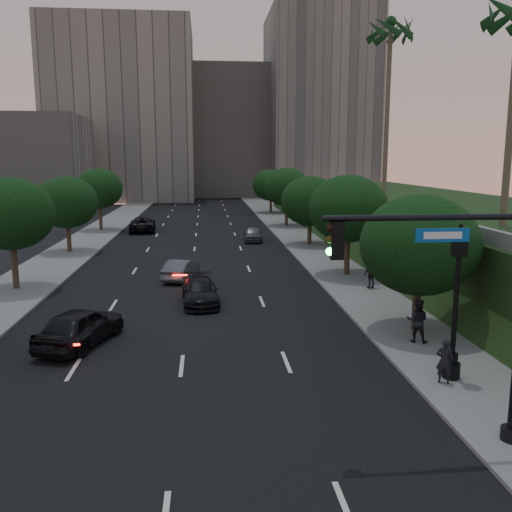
{
  "coord_description": "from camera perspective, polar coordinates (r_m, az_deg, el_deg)",
  "views": [
    {
      "loc": [
        0.98,
        -14.6,
        7.75
      ],
      "look_at": [
        3.14,
        8.31,
        3.6
      ],
      "focal_mm": 38.0,
      "sensor_mm": 36.0,
      "label": 1
    }
  ],
  "objects": [
    {
      "name": "palm_far",
      "position": [
        48.09,
        13.97,
        21.81
      ],
      "size": [
        3.2,
        3.2,
        15.5
      ],
      "color": "#4C4233",
      "rests_on": "embankment"
    },
    {
      "name": "road_surface",
      "position": [
        45.28,
        -6.54,
        0.32
      ],
      "size": [
        16.0,
        140.0,
        0.02
      ],
      "primitive_type": "cube",
      "color": "black",
      "rests_on": "ground"
    },
    {
      "name": "traffic_signal_mast",
      "position": [
        15.38,
        22.69,
        -5.96
      ],
      "size": [
        5.68,
        0.56,
        7.0
      ],
      "color": "black",
      "rests_on": "ground"
    },
    {
      "name": "pedestrian_b",
      "position": [
        23.77,
        16.62,
        -6.54
      ],
      "size": [
        1.11,
        1.02,
        1.84
      ],
      "primitive_type": "imported",
      "rotation": [
        0.0,
        0.0,
        2.69
      ],
      "color": "black",
      "rests_on": "sidewalk_right"
    },
    {
      "name": "street_lamp",
      "position": [
        19.93,
        20.24,
        -5.3
      ],
      "size": [
        0.64,
        0.64,
        5.62
      ],
      "color": "black",
      "rests_on": "ground"
    },
    {
      "name": "embankment",
      "position": [
        47.85,
        20.75,
        2.66
      ],
      "size": [
        18.0,
        90.0,
        4.0
      ],
      "primitive_type": "cube",
      "color": "black",
      "rests_on": "ground"
    },
    {
      "name": "tree_left_d",
      "position": [
        60.74,
        -16.19,
        6.83
      ],
      "size": [
        5.0,
        5.0,
        6.71
      ],
      "color": "#38281C",
      "rests_on": "ground"
    },
    {
      "name": "tree_right_d",
      "position": [
        62.38,
        3.25,
        7.24
      ],
      "size": [
        5.2,
        5.2,
        6.74
      ],
      "color": "#38281C",
      "rests_on": "ground"
    },
    {
      "name": "sedan_near_right",
      "position": [
        29.43,
        -5.92,
        -3.75
      ],
      "size": [
        2.2,
        4.74,
        1.34
      ],
      "primitive_type": "imported",
      "rotation": [
        0.0,
        0.0,
        0.07
      ],
      "color": "black",
      "rests_on": "ground"
    },
    {
      "name": "tree_left_c",
      "position": [
        47.11,
        -19.3,
        5.34
      ],
      "size": [
        5.0,
        5.0,
        6.34
      ],
      "color": "#38281C",
      "rests_on": "ground"
    },
    {
      "name": "office_block_left",
      "position": [
        107.96,
        -13.77,
        14.32
      ],
      "size": [
        26.0,
        20.0,
        32.0
      ],
      "primitive_type": "cube",
      "color": "gray",
      "rests_on": "ground"
    },
    {
      "name": "sedan_far_left",
      "position": [
        59.37,
        -11.86,
        3.29
      ],
      "size": [
        3.09,
        5.95,
        1.6
      ],
      "primitive_type": "imported",
      "rotation": [
        0.0,
        0.0,
        3.22
      ],
      "color": "black",
      "rests_on": "ground"
    },
    {
      "name": "office_block_right",
      "position": [
        113.43,
        6.59,
        15.35
      ],
      "size": [
        20.0,
        22.0,
        36.0
      ],
      "primitive_type": "cube",
      "color": "gray",
      "rests_on": "ground"
    },
    {
      "name": "pedestrian_c",
      "position": [
        32.79,
        12.06,
        -1.94
      ],
      "size": [
        1.02,
        0.56,
        1.64
      ],
      "primitive_type": "imported",
      "rotation": [
        0.0,
        0.0,
        3.32
      ],
      "color": "black",
      "rests_on": "sidewalk_right"
    },
    {
      "name": "tree_right_b",
      "position": [
        35.98,
        9.69,
        4.92
      ],
      "size": [
        5.2,
        5.2,
        6.74
      ],
      "color": "#38281C",
      "rests_on": "ground"
    },
    {
      "name": "sedan_far_right",
      "position": [
        51.4,
        -0.34,
        2.37
      ],
      "size": [
        1.94,
        4.34,
        1.45
      ],
      "primitive_type": "imported",
      "rotation": [
        0.0,
        0.0,
        -0.05
      ],
      "color": "#4D4F54",
      "rests_on": "ground"
    },
    {
      "name": "sedan_near_left",
      "position": [
        24.02,
        -18.03,
        -7.07
      ],
      "size": [
        3.4,
        5.18,
        1.64
      ],
      "primitive_type": "imported",
      "rotation": [
        0.0,
        0.0,
        2.81
      ],
      "color": "black",
      "rests_on": "ground"
    },
    {
      "name": "ground",
      "position": [
        16.56,
        -8.56,
        -17.81
      ],
      "size": [
        160.0,
        160.0,
        0.0
      ],
      "primitive_type": "plane",
      "color": "black",
      "rests_on": "ground"
    },
    {
      "name": "sedan_mid_left",
      "position": [
        35.38,
        -7.87,
        -1.41
      ],
      "size": [
        2.44,
        4.32,
        1.35
      ],
      "primitive_type": "imported",
      "rotation": [
        0.0,
        0.0,
        2.88
      ],
      "color": "#4F5155",
      "rests_on": "ground"
    },
    {
      "name": "sidewalk_left",
      "position": [
        46.63,
        -19.23,
        0.18
      ],
      "size": [
        4.5,
        140.0,
        0.15
      ],
      "primitive_type": "cube",
      "color": "slate",
      "rests_on": "ground"
    },
    {
      "name": "office_block_mid",
      "position": [
        116.83,
        -2.98,
        12.79
      ],
      "size": [
        22.0,
        18.0,
        26.0
      ],
      "primitive_type": "cube",
      "color": "#A39B95",
      "rests_on": "ground"
    },
    {
      "name": "tree_right_c",
      "position": [
        48.65,
        5.71,
        5.78
      ],
      "size": [
        5.2,
        5.2,
        6.24
      ],
      "color": "#38281C",
      "rests_on": "ground"
    },
    {
      "name": "sidewalk_right",
      "position": [
        46.19,
        6.28,
        0.6
      ],
      "size": [
        4.5,
        140.0,
        0.15
      ],
      "primitive_type": "cube",
      "color": "slate",
      "rests_on": "ground"
    },
    {
      "name": "pedestrian_a",
      "position": [
        19.91,
        19.23,
        -10.39
      ],
      "size": [
        0.68,
        0.58,
        1.57
      ],
      "primitive_type": "imported",
      "rotation": [
        0.0,
        0.0,
        2.72
      ],
      "color": "black",
      "rests_on": "sidewalk_right"
    },
    {
      "name": "tree_left_b",
      "position": [
        34.64,
        -24.42,
        4.06
      ],
      "size": [
        5.0,
        5.0,
        6.71
      ],
      "color": "#38281C",
      "rests_on": "ground"
    },
    {
      "name": "parapet_wall",
      "position": [
        44.53,
        11.02,
        5.66
      ],
      "size": [
        0.35,
        90.0,
        0.7
      ],
      "primitive_type": "cube",
      "color": "slate",
      "rests_on": "embankment"
    },
    {
      "name": "tree_right_a",
      "position": [
        24.73,
        16.83,
        1.11
      ],
      "size": [
        5.2,
        5.2,
        6.24
      ],
      "color": "#38281C",
      "rests_on": "ground"
    },
    {
      "name": "office_block_filler",
      "position": [
        88.8,
        -23.36,
        8.92
      ],
      "size": [
        18.0,
        16.0,
        14.0
      ],
      "primitive_type": "cube",
      "color": "#A39B95",
      "rests_on": "ground"
    },
    {
      "name": "tree_right_e",
      "position": [
        77.25,
        1.57,
        7.46
      ],
      "size": [
        5.2,
        5.2,
        6.24
      ],
      "color": "#38281C",
      "rests_on": "ground"
    }
  ]
}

